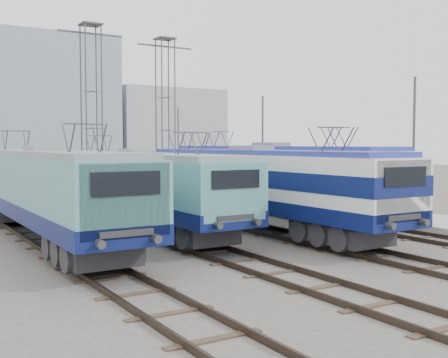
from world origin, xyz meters
TOP-DOWN VIEW (x-y plane):
  - ground at (0.00, 0.00)m, footprint 160.00×160.00m
  - platform at (10.20, 8.00)m, footprint 4.00×70.00m
  - locomotive_far_left at (-6.75, 7.38)m, footprint 2.84×17.93m
  - locomotive_center_left at (-2.25, 8.60)m, footprint 2.72×17.15m
  - locomotive_center_right at (2.25, 5.78)m, footprint 2.83×17.91m
  - locomotive_far_right at (6.75, 10.38)m, footprint 2.96×18.70m
  - catenary_tower_west at (0.00, 22.00)m, footprint 4.50×1.20m
  - catenary_tower_east at (6.50, 24.00)m, footprint 4.50×1.20m
  - mast_front at (8.60, 2.00)m, footprint 0.12×0.12m
  - mast_mid at (8.60, 14.00)m, footprint 0.12×0.12m
  - mast_rear at (8.60, 26.00)m, footprint 0.12×0.12m
  - building_center at (4.00, 62.00)m, footprint 22.00×14.00m
  - building_east at (24.00, 62.00)m, footprint 16.00×12.00m

SIDE VIEW (x-z plane):
  - ground at x=0.00m, z-range 0.00..0.00m
  - platform at x=10.20m, z-range 0.00..0.30m
  - locomotive_center_left at x=-2.25m, z-range 0.53..3.76m
  - locomotive_far_left at x=-6.75m, z-range 0.55..3.92m
  - locomotive_center_right at x=2.25m, z-range 0.60..3.97m
  - locomotive_far_right at x=6.75m, z-range 0.62..4.14m
  - mast_front at x=8.60m, z-range 0.00..7.00m
  - mast_mid at x=8.60m, z-range 0.00..7.00m
  - mast_rear at x=8.60m, z-range 0.00..7.00m
  - building_east at x=24.00m, z-range 0.00..12.00m
  - catenary_tower_west at x=0.00m, z-range 0.64..12.64m
  - catenary_tower_east at x=6.50m, z-range 0.64..12.64m
  - building_center at x=4.00m, z-range 0.00..18.00m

